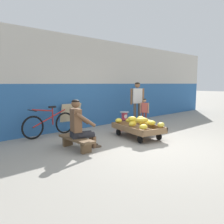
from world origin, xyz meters
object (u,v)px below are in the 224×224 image
low_bench (76,141)px  bicycle_near_left (50,124)px  shopping_bag (139,126)px  vendor_seated (80,124)px  banana_cart (138,129)px  plastic_crate (124,125)px  weighing_scale (124,116)px  customer_child (144,110)px  customer_adult (137,99)px  sign_board (70,117)px

low_bench → bicycle_near_left: size_ratio=0.67×
low_bench → shopping_bag: (2.71, 0.41, -0.08)m
bicycle_near_left → vendor_seated: bearing=-93.7°
banana_cart → plastic_crate: (0.48, 0.98, -0.09)m
low_bench → bicycle_near_left: 1.62m
weighing_scale → shopping_bag: weighing_scale is taller
plastic_crate → vendor_seated: bearing=-161.3°
low_bench → weighing_scale: 2.49m
banana_cart → customer_child: size_ratio=1.61×
shopping_bag → plastic_crate: bearing=135.3°
plastic_crate → customer_adult: size_ratio=0.24×
low_bench → sign_board: bearing=60.9°
plastic_crate → bicycle_near_left: bearing=158.7°
vendor_seated → weighing_scale: size_ratio=3.80×
low_bench → weighing_scale: size_ratio=3.70×
plastic_crate → sign_board: sign_board is taller
sign_board → customer_child: bearing=-30.7°
bicycle_near_left → shopping_bag: bicycle_near_left is taller
customer_child → banana_cart: bearing=-147.5°
shopping_bag → sign_board: bearing=138.3°
sign_board → customer_child: size_ratio=0.89×
bicycle_near_left → customer_adult: bearing=-11.4°
low_bench → plastic_crate: (2.37, 0.75, -0.05)m
vendor_seated → customer_child: (3.11, 0.63, 0.04)m
low_bench → weighing_scale: (2.37, 0.75, 0.25)m
plastic_crate → customer_adult: bearing=14.6°
low_bench → vendor_seated: size_ratio=0.97×
banana_cart → customer_child: bearing=32.5°
weighing_scale → vendor_seated: bearing=-161.3°
sign_board → customer_child: customer_child is taller
low_bench → customer_child: size_ratio=1.13×
weighing_scale → bicycle_near_left: bearing=158.6°
plastic_crate → shopping_bag: plastic_crate is taller
banana_cart → customer_child: (1.31, 0.84, 0.37)m
bicycle_near_left → shopping_bag: (2.52, -1.19, -0.23)m
low_bench → vendor_seated: (0.08, -0.02, 0.37)m
customer_child → shopping_bag: size_ratio=4.09×
weighing_scale → shopping_bag: bearing=-44.6°
vendor_seated → sign_board: 2.14m
banana_cart → low_bench: (-1.88, 0.23, -0.04)m
customer_adult → shopping_bag: size_ratio=6.38×
banana_cart → low_bench: bearing=173.1°
vendor_seated → shopping_bag: size_ratio=4.75×
banana_cart → sign_board: (-0.83, 2.11, 0.19)m
vendor_seated → customer_child: vendor_seated is taller
low_bench → customer_adult: bearing=16.8°
vendor_seated → customer_adult: (3.16, 1.00, 0.38)m
bicycle_near_left → sign_board: sign_board is taller
vendor_seated → bicycle_near_left: size_ratio=0.69×
sign_board → banana_cart: bearing=-68.5°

